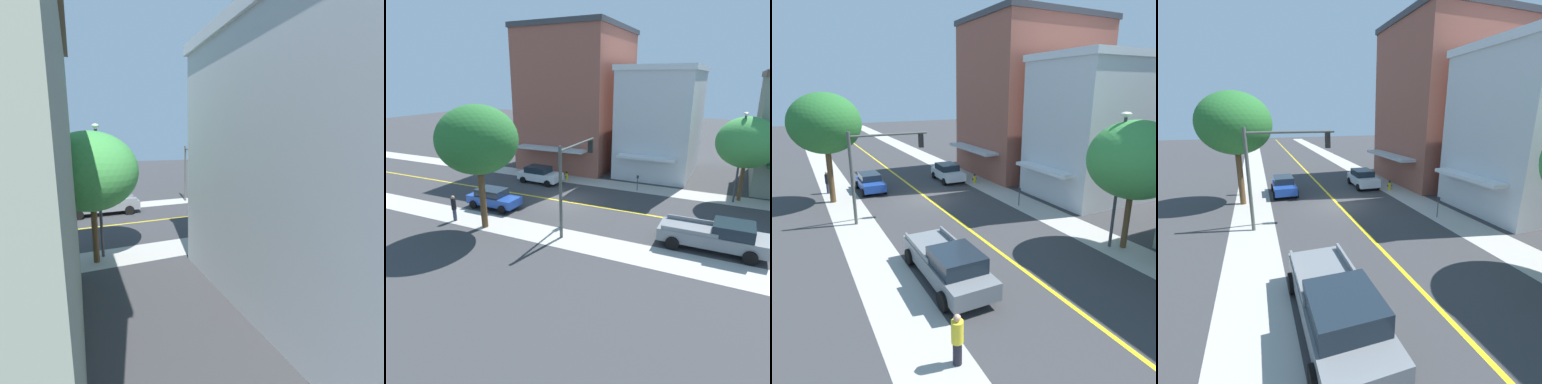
{
  "view_description": "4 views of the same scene",
  "coord_description": "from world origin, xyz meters",
  "views": [
    {
      "loc": [
        -20.73,
        13.51,
        6.27
      ],
      "look_at": [
        3.2,
        3.27,
        1.46
      ],
      "focal_mm": 25.36,
      "sensor_mm": 36.0,
      "label": 1
    },
    {
      "loc": [
        23.32,
        12.17,
        9.57
      ],
      "look_at": [
        0.83,
        1.55,
        1.28
      ],
      "focal_mm": 31.87,
      "sensor_mm": 36.0,
      "label": 2
    },
    {
      "loc": [
        9.14,
        24.27,
        8.19
      ],
      "look_at": [
        -0.62,
        4.94,
        1.81
      ],
      "focal_mm": 32.23,
      "sensor_mm": 36.0,
      "label": 3
    },
    {
      "loc": [
        5.5,
        18.58,
        6.41
      ],
      "look_at": [
        -0.15,
        2.12,
        1.57
      ],
      "focal_mm": 25.51,
      "sensor_mm": 36.0,
      "label": 4
    }
  ],
  "objects": [
    {
      "name": "blue_sedan_right_curb",
      "position": [
        3.54,
        -4.44,
        0.78
      ],
      "size": [
        1.99,
        4.11,
        1.5
      ],
      "rotation": [
        0.0,
        0.0,
        1.57
      ],
      "color": "#1E429E",
      "rests_on": "ground"
    },
    {
      "name": "street_lamp",
      "position": [
        -5.73,
        12.47,
        4.39
      ],
      "size": [
        0.7,
        0.36,
        7.21
      ],
      "color": "#38383D",
      "rests_on": "ground"
    },
    {
      "name": "fire_hydrant",
      "position": [
        -5.57,
        -2.73,
        0.43
      ],
      "size": [
        0.44,
        0.24,
        0.87
      ],
      "color": "yellow",
      "rests_on": "ground"
    },
    {
      "name": "ground_plane",
      "position": [
        0.0,
        0.0,
        0.0
      ],
      "size": [
        140.0,
        140.0,
        0.0
      ],
      "primitive_type": "plane",
      "color": "#38383A"
    },
    {
      "name": "grey_pickup_truck",
      "position": [
        3.62,
        11.77,
        0.91
      ],
      "size": [
        2.33,
        6.09,
        1.82
      ],
      "rotation": [
        0.0,
        0.0,
        1.57
      ],
      "color": "slate",
      "rests_on": "ground"
    },
    {
      "name": "sidewalk_right",
      "position": [
        6.09,
        0.0,
        0.0
      ],
      "size": [
        2.56,
        126.0,
        0.01
      ],
      "primitive_type": "cube",
      "color": "#ADA8A0",
      "rests_on": "ground"
    },
    {
      "name": "street_tree_right_corner",
      "position": [
        -6.34,
        12.85,
        4.81
      ],
      "size": [
        4.72,
        4.72,
        6.83
      ],
      "color": "brown",
      "rests_on": "ground"
    },
    {
      "name": "sidewalk_left",
      "position": [
        -6.09,
        0.0,
        0.0
      ],
      "size": [
        2.56,
        126.0,
        0.01
      ],
      "primitive_type": "cube",
      "color": "#ADA8A0",
      "rests_on": "ground"
    },
    {
      "name": "pale_office_building",
      "position": [
        -13.1,
        4.67,
        5.42
      ],
      "size": [
        11.69,
        7.46,
        10.81
      ],
      "rotation": [
        0.0,
        0.0,
        -1.57
      ],
      "color": "silver",
      "rests_on": "ground"
    },
    {
      "name": "tan_rowhouse",
      "position": [
        -13.1,
        -5.0,
        7.45
      ],
      "size": [
        13.31,
        10.2,
        14.89
      ],
      "rotation": [
        0.0,
        0.0,
        -1.57
      ],
      "color": "#935142",
      "rests_on": "ground"
    },
    {
      "name": "pedestrian_black_shirt",
      "position": [
        6.84,
        -5.26,
        1.0
      ],
      "size": [
        0.34,
        0.34,
        1.86
      ],
      "rotation": [
        0.0,
        0.0,
        1.83
      ],
      "color": "#33384C",
      "rests_on": "ground"
    },
    {
      "name": "traffic_light_mast",
      "position": [
        4.43,
        2.84,
        4.01
      ],
      "size": [
        5.04,
        0.32,
        5.86
      ],
      "rotation": [
        0.0,
        0.0,
        3.14
      ],
      "color": "#474C47",
      "rests_on": "ground"
    },
    {
      "name": "road_centerline_stripe",
      "position": [
        0.0,
        0.0,
        0.0
      ],
      "size": [
        0.2,
        126.0,
        0.0
      ],
      "primitive_type": "cube",
      "color": "yellow",
      "rests_on": "ground"
    },
    {
      "name": "white_sedan_left_curb",
      "position": [
        -3.77,
        -4.71,
        0.82
      ],
      "size": [
        2.22,
        4.22,
        1.57
      ],
      "rotation": [
        0.0,
        0.0,
        1.53
      ],
      "color": "silver",
      "rests_on": "ground"
    },
    {
      "name": "parking_meter",
      "position": [
        -5.37,
        4.52,
        0.91
      ],
      "size": [
        0.12,
        0.18,
        1.39
      ],
      "color": "#4C4C51",
      "rests_on": "ground"
    },
    {
      "name": "street_tree_left_near",
      "position": [
        6.77,
        -2.65,
        5.91
      ],
      "size": [
        5.13,
        5.13,
        8.11
      ],
      "color": "brown",
      "rests_on": "ground"
    }
  ]
}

